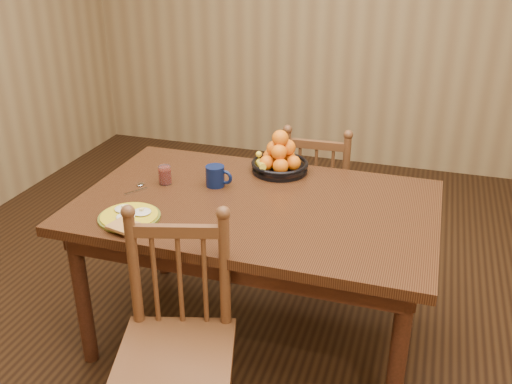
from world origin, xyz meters
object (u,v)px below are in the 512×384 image
(dining_table, at_px, (256,219))
(breakfast_plate, at_px, (129,217))
(chair_near, at_px, (177,344))
(coffee_mug, at_px, (216,176))
(fruit_bowl, at_px, (279,160))
(chair_far, at_px, (318,198))

(dining_table, bearing_deg, breakfast_plate, -145.37)
(chair_near, height_order, coffee_mug, chair_near)
(breakfast_plate, bearing_deg, fruit_bowl, 55.83)
(chair_near, height_order, fruit_bowl, fruit_bowl)
(chair_near, xyz_separation_m, coffee_mug, (-0.14, 0.78, 0.35))
(breakfast_plate, xyz_separation_m, coffee_mug, (0.23, 0.43, 0.04))
(chair_far, xyz_separation_m, breakfast_plate, (-0.60, -1.11, 0.33))
(breakfast_plate, xyz_separation_m, fruit_bowl, (0.47, 0.69, 0.05))
(dining_table, distance_m, chair_near, 0.71)
(chair_far, xyz_separation_m, coffee_mug, (-0.37, -0.67, 0.37))
(chair_far, distance_m, coffee_mug, 0.85)
(chair_far, distance_m, fruit_bowl, 0.58)
(dining_table, height_order, chair_far, chair_far)
(chair_near, xyz_separation_m, breakfast_plate, (-0.36, 0.35, 0.31))
(chair_far, relative_size, chair_near, 0.94)
(dining_table, bearing_deg, chair_near, -98.36)
(coffee_mug, bearing_deg, dining_table, -25.53)
(chair_near, relative_size, breakfast_plate, 3.14)
(dining_table, xyz_separation_m, coffee_mug, (-0.23, 0.11, 0.14))
(chair_near, xyz_separation_m, fruit_bowl, (0.10, 1.04, 0.36))
(coffee_mug, bearing_deg, breakfast_plate, -117.85)
(dining_table, distance_m, chair_far, 0.83)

